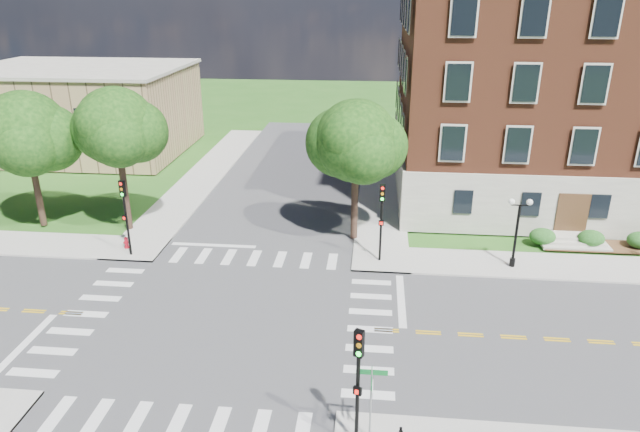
# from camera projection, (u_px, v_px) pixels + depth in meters

# --- Properties ---
(ground) EXTENTS (160.00, 160.00, 0.00)m
(ground) POSITION_uv_depth(u_px,v_px,m) (225.00, 322.00, 28.31)
(ground) COLOR #275A19
(ground) RESTS_ON ground
(road_ew) EXTENTS (90.00, 12.00, 0.01)m
(road_ew) POSITION_uv_depth(u_px,v_px,m) (225.00, 322.00, 28.31)
(road_ew) COLOR #3D3D3F
(road_ew) RESTS_ON ground
(road_ns) EXTENTS (12.00, 90.00, 0.01)m
(road_ns) POSITION_uv_depth(u_px,v_px,m) (225.00, 322.00, 28.31)
(road_ns) COLOR #3D3D3F
(road_ns) RESTS_ON ground
(sidewalk_ne) EXTENTS (34.00, 34.00, 0.12)m
(sidewalk_ne) POSITION_uv_depth(u_px,v_px,m) (487.00, 217.00, 41.09)
(sidewalk_ne) COLOR #9E9B93
(sidewalk_ne) RESTS_ON ground
(sidewalk_nw) EXTENTS (34.00, 34.00, 0.12)m
(sidewalk_nw) POSITION_uv_depth(u_px,v_px,m) (80.00, 203.00, 43.89)
(sidewalk_nw) COLOR #9E9B93
(sidewalk_nw) RESTS_ON ground
(crosswalk_east) EXTENTS (2.20, 10.20, 0.02)m
(crosswalk_east) POSITION_uv_depth(u_px,v_px,m) (370.00, 330.00, 27.66)
(crosswalk_east) COLOR silver
(crosswalk_east) RESTS_ON ground
(stop_bar_east) EXTENTS (0.40, 5.50, 0.00)m
(stop_bar_east) POSITION_uv_depth(u_px,v_px,m) (401.00, 300.00, 30.28)
(stop_bar_east) COLOR silver
(stop_bar_east) RESTS_ON ground
(main_building) EXTENTS (30.60, 22.40, 16.50)m
(main_building) POSITION_uv_depth(u_px,v_px,m) (600.00, 88.00, 43.35)
(main_building) COLOR #9A9688
(main_building) RESTS_ON ground
(secondary_building) EXTENTS (20.40, 15.40, 8.30)m
(secondary_building) POSITION_uv_depth(u_px,v_px,m) (81.00, 109.00, 56.44)
(secondary_building) COLOR #A07D58
(secondary_building) RESTS_ON ground
(tree_b) EXTENTS (5.56, 5.56, 9.27)m
(tree_b) POSITION_uv_depth(u_px,v_px,m) (26.00, 134.00, 37.21)
(tree_b) COLOR black
(tree_b) RESTS_ON ground
(tree_c) EXTENTS (5.10, 5.10, 9.62)m
(tree_c) POSITION_uv_depth(u_px,v_px,m) (116.00, 127.00, 36.46)
(tree_c) COLOR black
(tree_c) RESTS_ON ground
(tree_d) EXTENTS (5.19, 5.19, 9.12)m
(tree_d) POSITION_uv_depth(u_px,v_px,m) (356.00, 141.00, 35.22)
(tree_d) COLOR black
(tree_d) RESTS_ON ground
(traffic_signal_se) EXTENTS (0.38, 0.46, 4.80)m
(traffic_signal_se) POSITION_uv_depth(u_px,v_px,m) (358.00, 374.00, 19.41)
(traffic_signal_se) COLOR black
(traffic_signal_se) RESTS_ON ground
(traffic_signal_ne) EXTENTS (0.33, 0.37, 4.80)m
(traffic_signal_ne) POSITION_uv_depth(u_px,v_px,m) (382.00, 213.00, 33.34)
(traffic_signal_ne) COLOR black
(traffic_signal_ne) RESTS_ON ground
(traffic_signal_nw) EXTENTS (0.37, 0.44, 4.80)m
(traffic_signal_nw) POSITION_uv_depth(u_px,v_px,m) (125.00, 208.00, 34.07)
(traffic_signal_nw) COLOR black
(traffic_signal_nw) RESTS_ON ground
(twin_lamp_west) EXTENTS (1.36, 0.36, 4.23)m
(twin_lamp_west) POSITION_uv_depth(u_px,v_px,m) (517.00, 229.00, 32.85)
(twin_lamp_west) COLOR black
(twin_lamp_west) RESTS_ON ground
(street_sign_pole) EXTENTS (1.10, 1.10, 3.10)m
(street_sign_pole) POSITION_uv_depth(u_px,v_px,m) (371.00, 391.00, 19.91)
(street_sign_pole) COLOR gray
(street_sign_pole) RESTS_ON ground
(fire_hydrant) EXTENTS (0.35, 0.35, 0.75)m
(fire_hydrant) POSITION_uv_depth(u_px,v_px,m) (126.00, 243.00, 35.95)
(fire_hydrant) COLOR #A60C1C
(fire_hydrant) RESTS_ON ground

